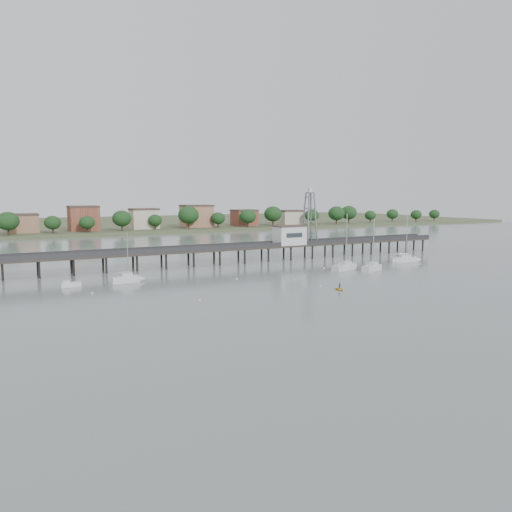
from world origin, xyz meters
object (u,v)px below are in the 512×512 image
at_px(pier, 204,250).
at_px(yellow_dinghy, 339,290).
at_px(sailboat_b, 131,279).
at_px(sailboat_c, 348,267).
at_px(sailboat_d, 374,267).
at_px(white_tender, 71,285).
at_px(lattice_tower, 310,218).
at_px(sailboat_e, 409,259).

relative_size(pier, yellow_dinghy, 65.00).
bearing_deg(pier, sailboat_b, -144.57).
distance_m(sailboat_c, sailboat_d, 6.04).
xyz_separation_m(pier, yellow_dinghy, (10.16, -42.15, -3.79)).
height_order(white_tender, yellow_dinghy, white_tender).
xyz_separation_m(lattice_tower, sailboat_c, (-3.68, -22.18, -10.46)).
bearing_deg(pier, sailboat_d, -38.87).
bearing_deg(sailboat_e, sailboat_b, -166.51).
relative_size(pier, lattice_tower, 9.68).
bearing_deg(sailboat_c, sailboat_e, -10.88).
height_order(lattice_tower, sailboat_d, lattice_tower).
height_order(pier, sailboat_c, sailboat_c).
xyz_separation_m(sailboat_d, yellow_dinghy, (-22.25, -16.03, -0.64)).
bearing_deg(sailboat_c, sailboat_b, 154.02).
height_order(sailboat_e, yellow_dinghy, sailboat_e).
bearing_deg(sailboat_e, white_tender, -166.30).
height_order(sailboat_c, white_tender, sailboat_c).
bearing_deg(yellow_dinghy, white_tender, 157.47).
height_order(sailboat_c, sailboat_b, sailboat_c).
xyz_separation_m(sailboat_c, yellow_dinghy, (-17.66, -19.97, -0.64)).
bearing_deg(sailboat_e, pier, 175.28).
height_order(sailboat_c, yellow_dinghy, sailboat_c).
bearing_deg(pier, sailboat_e, -20.80).
xyz_separation_m(sailboat_c, sailboat_e, (22.43, 3.10, 0.00)).
xyz_separation_m(lattice_tower, sailboat_e, (18.75, -19.08, -10.46)).
relative_size(pier, sailboat_d, 11.81).
bearing_deg(lattice_tower, sailboat_e, -45.51).
relative_size(sailboat_b, sailboat_d, 0.84).
distance_m(sailboat_c, sailboat_b, 50.45).
relative_size(sailboat_c, white_tender, 3.73).
distance_m(pier, lattice_tower, 32.34).
distance_m(sailboat_b, sailboat_d, 55.59).
distance_m(pier, sailboat_b, 27.45).
relative_size(pier, sailboat_c, 10.75).
bearing_deg(pier, white_tender, -155.21).
bearing_deg(lattice_tower, yellow_dinghy, -116.86).
relative_size(sailboat_c, sailboat_b, 1.30).
height_order(sailboat_e, sailboat_d, sailboat_e).
bearing_deg(sailboat_d, sailboat_c, 114.83).
xyz_separation_m(lattice_tower, yellow_dinghy, (-21.34, -42.15, -11.10)).
bearing_deg(lattice_tower, sailboat_b, -163.60).
height_order(sailboat_d, yellow_dinghy, sailboat_d).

